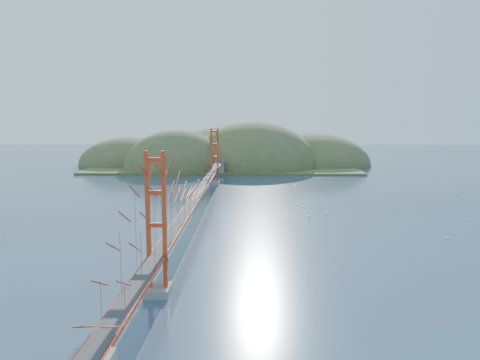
{
  "coord_description": "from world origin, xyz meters",
  "views": [
    {
      "loc": [
        7.49,
        -66.08,
        14.51
      ],
      "look_at": [
        5.94,
        0.0,
        5.19
      ],
      "focal_mm": 35.0,
      "sensor_mm": 36.0,
      "label": 1
    }
  ],
  "objects": [
    {
      "name": "ground",
      "position": [
        0.0,
        0.0,
        0.0
      ],
      "size": [
        320.0,
        320.0,
        0.0
      ],
      "primitive_type": "plane",
      "color": "#293C53",
      "rests_on": "ground"
    },
    {
      "name": "bridge",
      "position": [
        0.0,
        0.18,
        7.01
      ],
      "size": [
        2.2,
        94.4,
        12.0
      ],
      "color": "gray",
      "rests_on": "ground"
    },
    {
      "name": "far_headlands",
      "position": [
        2.21,
        68.52,
        0.0
      ],
      "size": [
        84.0,
        58.0,
        25.0
      ],
      "color": "brown",
      "rests_on": "ground"
    },
    {
      "name": "sailboat_16",
      "position": [
        26.73,
        2.63,
        0.14
      ],
      "size": [
        0.56,
        0.56,
        0.6
      ],
      "color": "white",
      "rests_on": "ground"
    },
    {
      "name": "sailboat_8",
      "position": [
        44.86,
        18.17,
        0.15
      ],
      "size": [
        0.6,
        0.52,
        0.69
      ],
      "color": "white",
      "rests_on": "ground"
    },
    {
      "name": "sailboat_3",
      "position": [
        16.46,
        28.44,
        0.15
      ],
      "size": [
        0.67,
        0.67,
        0.7
      ],
      "color": "white",
      "rests_on": "ground"
    },
    {
      "name": "sailboat_14",
      "position": [
        18.55,
        1.53,
        0.15
      ],
      "size": [
        0.6,
        0.6,
        0.64
      ],
      "color": "white",
      "rests_on": "ground"
    },
    {
      "name": "sailboat_5",
      "position": [
        30.63,
        -12.01,
        0.15
      ],
      "size": [
        0.58,
        0.58,
        0.66
      ],
      "color": "white",
      "rests_on": "ground"
    },
    {
      "name": "sailboat_4",
      "position": [
        41.23,
        15.04,
        0.14
      ],
      "size": [
        0.48,
        0.51,
        0.58
      ],
      "color": "white",
      "rests_on": "ground"
    },
    {
      "name": "sailboat_15",
      "position": [
        33.13,
        36.77,
        0.15
      ],
      "size": [
        0.48,
        0.59,
        0.69
      ],
      "color": "white",
      "rests_on": "ground"
    },
    {
      "name": "sailboat_2",
      "position": [
        37.74,
        -2.59,
        0.14
      ],
      "size": [
        0.51,
        0.51,
        0.57
      ],
      "color": "white",
      "rests_on": "ground"
    },
    {
      "name": "sailboat_7",
      "position": [
        23.55,
        18.89,
        0.15
      ],
      "size": [
        0.59,
        0.53,
        0.68
      ],
      "color": "white",
      "rests_on": "ground"
    },
    {
      "name": "sailboat_1",
      "position": [
        15.83,
        -0.21,
        0.15
      ],
      "size": [
        0.59,
        0.59,
        0.65
      ],
      "color": "white",
      "rests_on": "ground"
    },
    {
      "name": "sailboat_12",
      "position": [
        14.0,
        26.9,
        0.15
      ],
      "size": [
        0.6,
        0.54,
        0.68
      ],
      "color": "white",
      "rests_on": "ground"
    },
    {
      "name": "sailboat_extra_0",
      "position": [
        15.66,
        6.26,
        0.15
      ],
      "size": [
        0.59,
        0.52,
        0.67
      ],
      "color": "white",
      "rests_on": "ground"
    }
  ]
}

